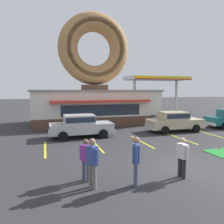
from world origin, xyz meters
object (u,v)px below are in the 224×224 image
Objects in this scene: pedestrian_hooded_kid at (136,159)px; trash_bin at (154,120)px; pedestrian_clipboard_woman at (86,158)px; pedestrian_blue_sweater_man at (92,161)px; car_champagne at (174,121)px; car_silver at (81,125)px; pedestrian_leather_jacket_man at (182,156)px.

pedestrian_hooded_kid is 1.80× the size of trash_bin.
pedestrian_blue_sweater_man is at bearing -81.29° from pedestrian_clipboard_woman.
pedestrian_hooded_kid is at bearing -120.55° from trash_bin.
pedestrian_hooded_kid is at bearing -129.84° from car_champagne.
car_silver is at bearing 82.28° from pedestrian_clipboard_woman.
car_silver is 4.68× the size of trash_bin.
car_silver is 8.28m from pedestrian_blue_sweater_man.
car_champagne is at bearing 40.91° from pedestrian_clipboard_woman.
pedestrian_clipboard_woman is at bearing -97.72° from car_silver.
pedestrian_hooded_kid reaches higher than car_champagne.
pedestrian_blue_sweater_man is 1.77× the size of trash_bin.
pedestrian_hooded_kid reaches higher than pedestrian_clipboard_woman.
trash_bin is at bearing 59.45° from pedestrian_hooded_kid.
pedestrian_blue_sweater_man is 0.98× the size of pedestrian_hooded_kid.
pedestrian_leather_jacket_man is (3.45, -0.15, -0.11)m from pedestrian_blue_sweater_man.
pedestrian_hooded_kid is (0.54, -8.55, 0.11)m from car_silver.
pedestrian_leather_jacket_man is (1.98, 0.17, -0.13)m from pedestrian_hooded_kid.
car_silver is at bearing 93.61° from pedestrian_hooded_kid.
pedestrian_blue_sweater_man is at bearing 167.75° from pedestrian_hooded_kid.
pedestrian_clipboard_woman is 1.61× the size of trash_bin.
pedestrian_blue_sweater_man reaches higher than pedestrian_leather_jacket_man.
car_champagne reaches higher than pedestrian_leather_jacket_man.
trash_bin is at bearing 24.42° from car_silver.
pedestrian_hooded_kid is (-7.04, -8.44, 0.11)m from car_champagne.
pedestrian_leather_jacket_man is 0.99× the size of pedestrian_clipboard_woman.
pedestrian_blue_sweater_man reaches higher than pedestrian_clipboard_woman.
car_silver reaches higher than trash_bin.
car_silver is 8.75m from pedestrian_leather_jacket_man.
pedestrian_hooded_kid reaches higher than pedestrian_leather_jacket_man.
pedestrian_hooded_kid is at bearing -175.06° from pedestrian_leather_jacket_man.
car_champagne is at bearing 50.16° from pedestrian_hooded_kid.
trash_bin is at bearing 53.81° from pedestrian_blue_sweater_man.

